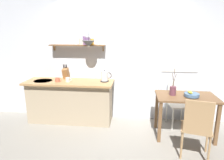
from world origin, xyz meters
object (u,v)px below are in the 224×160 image
(coffee_mug_spare, at_px, (68,80))
(dining_chair_near, at_px, (197,126))
(pendant_lamp, at_px, (88,44))
(dining_chair_far, at_px, (177,101))
(electric_kettle, at_px, (105,76))
(coffee_mug_by_sink, at_px, (58,80))
(twig_vase, at_px, (173,90))
(fruit_bowl, at_px, (192,95))
(knife_block, at_px, (66,73))
(dining_table, at_px, (186,103))

(coffee_mug_spare, bearing_deg, dining_chair_near, -23.86)
(pendant_lamp, bearing_deg, dining_chair_far, 4.03)
(electric_kettle, relative_size, coffee_mug_by_sink, 1.96)
(dining_chair_near, distance_m, twig_vase, 0.81)
(dining_chair_far, bearing_deg, fruit_bowl, -78.62)
(coffee_mug_by_sink, bearing_deg, dining_chair_near, -21.43)
(dining_chair_near, distance_m, fruit_bowl, 0.70)
(knife_block, bearing_deg, coffee_mug_spare, -62.51)
(twig_vase, bearing_deg, knife_block, 166.11)
(dining_chair_far, height_order, coffee_mug_spare, coffee_mug_spare)
(fruit_bowl, relative_size, electric_kettle, 0.97)
(dining_chair_near, distance_m, coffee_mug_by_sink, 2.70)
(dining_chair_far, bearing_deg, coffee_mug_by_sink, -175.18)
(knife_block, bearing_deg, pendant_lamp, -18.13)
(knife_block, bearing_deg, twig_vase, -13.89)
(electric_kettle, xyz_separation_m, knife_block, (-0.87, 0.12, 0.02))
(pendant_lamp, bearing_deg, fruit_bowl, -12.52)
(dining_chair_near, distance_m, pendant_lamp, 2.40)
(electric_kettle, height_order, coffee_mug_spare, electric_kettle)
(twig_vase, xyz_separation_m, coffee_mug_spare, (-2.04, 0.30, 0.07))
(dining_table, distance_m, fruit_bowl, 0.20)
(dining_table, xyz_separation_m, coffee_mug_by_sink, (-2.48, 0.29, 0.29))
(fruit_bowl, distance_m, knife_block, 2.55)
(twig_vase, bearing_deg, dining_chair_near, -71.04)
(dining_table, relative_size, fruit_bowl, 4.13)
(dining_table, bearing_deg, twig_vase, 175.49)
(fruit_bowl, distance_m, coffee_mug_spare, 2.38)
(dining_chair_near, height_order, coffee_mug_by_sink, coffee_mug_by_sink)
(electric_kettle, bearing_deg, dining_chair_far, 2.57)
(electric_kettle, distance_m, coffee_mug_by_sink, 0.96)
(knife_block, relative_size, coffee_mug_spare, 2.53)
(knife_block, height_order, coffee_mug_spare, knife_block)
(dining_table, relative_size, electric_kettle, 4.02)
(pendant_lamp, bearing_deg, dining_table, -11.37)
(electric_kettle, relative_size, pendant_lamp, 0.57)
(coffee_mug_spare, relative_size, pendant_lamp, 0.28)
(coffee_mug_by_sink, bearing_deg, electric_kettle, 8.32)
(pendant_lamp, bearing_deg, electric_kettle, 11.07)
(twig_vase, xyz_separation_m, knife_block, (-2.16, 0.53, 0.15))
(dining_table, relative_size, pendant_lamp, 2.29)
(dining_chair_far, relative_size, coffee_mug_by_sink, 6.73)
(electric_kettle, bearing_deg, knife_block, 171.86)
(knife_block, height_order, pendant_lamp, pendant_lamp)
(dining_chair_near, distance_m, coffee_mug_spare, 2.53)
(electric_kettle, bearing_deg, fruit_bowl, -16.78)
(fruit_bowl, bearing_deg, coffee_mug_by_sink, 172.32)
(electric_kettle, height_order, pendant_lamp, pendant_lamp)
(electric_kettle, distance_m, knife_block, 0.87)
(knife_block, bearing_deg, electric_kettle, -8.14)
(fruit_bowl, height_order, pendant_lamp, pendant_lamp)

